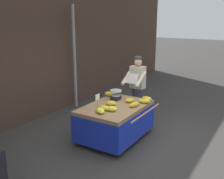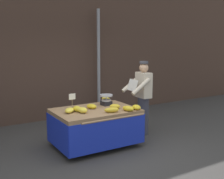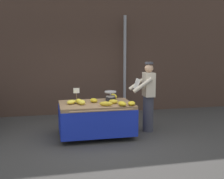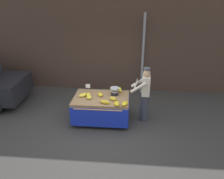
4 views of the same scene
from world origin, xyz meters
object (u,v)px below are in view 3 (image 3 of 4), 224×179
banana_bunch_4 (113,102)px  vendor_person (148,96)px  banana_bunch_1 (114,96)px  banana_bunch_6 (132,103)px  banana_bunch_2 (106,104)px  street_pole (125,65)px  banana_bunch_3 (94,100)px  weighing_scale (110,96)px  banana_bunch_7 (79,101)px  price_sign (76,92)px  banana_bunch_5 (122,104)px  banana_bunch_0 (71,102)px  banana_bunch_8 (82,102)px  banana_cart (96,112)px

banana_bunch_4 → vendor_person: size_ratio=0.13×
banana_bunch_1 → banana_bunch_6: banana_bunch_1 is taller
banana_bunch_1 → banana_bunch_2: banana_bunch_1 is taller
street_pole → banana_bunch_2: (-1.14, -2.61, -0.69)m
banana_bunch_4 → banana_bunch_3: bearing=148.9°
banana_bunch_4 → vendor_person: (0.93, 0.28, 0.04)m
banana_bunch_2 → banana_bunch_4: 0.32m
weighing_scale → banana_bunch_7: weighing_scale is taller
banana_bunch_1 → vendor_person: (0.77, -0.36, 0.03)m
price_sign → banana_bunch_1: price_sign is taller
street_pole → banana_bunch_6: bearing=-102.0°
banana_bunch_1 → banana_bunch_2: size_ratio=1.02×
street_pole → banana_bunch_6: street_pole is taller
banana_bunch_1 → banana_bunch_4: bearing=-104.3°
weighing_scale → banana_bunch_7: (-0.78, -0.21, -0.06)m
banana_bunch_5 → price_sign: bearing=145.2°
weighing_scale → banana_bunch_0: 0.98m
banana_bunch_2 → banana_bunch_5: bearing=-11.7°
weighing_scale → banana_bunch_6: weighing_scale is taller
banana_bunch_3 → banana_bunch_6: 0.93m
weighing_scale → vendor_person: (0.92, -0.10, -0.03)m
weighing_scale → price_sign: 0.83m
price_sign → banana_bunch_4: size_ratio=1.57×
banana_bunch_5 → vendor_person: (0.81, 0.59, 0.04)m
banana_bunch_3 → banana_bunch_4: (0.41, -0.25, 0.00)m
weighing_scale → banana_bunch_2: 0.66m
banana_bunch_1 → banana_bunch_3: (-0.57, -0.39, -0.01)m
price_sign → street_pole: bearing=49.8°
banana_bunch_7 → vendor_person: size_ratio=0.14×
banana_bunch_0 → banana_bunch_4: size_ratio=1.29×
banana_bunch_5 → banana_bunch_8: (-0.85, 0.33, 0.00)m
banana_bunch_7 → banana_bunch_2: bearing=-36.6°
banana_bunch_2 → banana_bunch_4: (0.22, 0.24, -0.00)m
weighing_scale → banana_bunch_1: size_ratio=0.94×
banana_bunch_4 → banana_bunch_7: 0.79m
banana_bunch_0 → banana_bunch_6: banana_bunch_0 is taller
banana_bunch_4 → banana_bunch_6: 0.45m
banana_bunch_0 → banana_bunch_2: (0.72, -0.41, 0.00)m
banana_cart → price_sign: price_sign is taller
banana_bunch_3 → banana_bunch_8: banana_bunch_8 is taller
weighing_scale → banana_bunch_3: 0.45m
banana_cart → banana_bunch_7: banana_bunch_7 is taller
banana_cart → banana_bunch_4: size_ratio=7.79×
banana_bunch_8 → banana_bunch_1: bearing=34.7°
price_sign → banana_bunch_2: size_ratio=1.17×
banana_cart → banana_bunch_8: banana_bunch_8 is taller
street_pole → banana_bunch_1: size_ratio=10.22×
street_pole → banana_bunch_2: bearing=-113.5°
banana_cart → banana_bunch_6: size_ratio=6.42×
banana_bunch_3 → banana_bunch_6: size_ratio=0.89×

